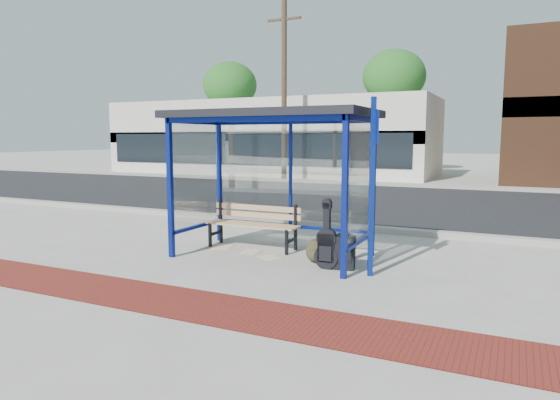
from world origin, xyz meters
The scene contains 19 objects.
ground centered at (0.00, 0.00, 0.00)m, with size 120.00×120.00×0.00m, color #B2ADA0.
brick_paver_strip centered at (0.00, -2.60, 0.01)m, with size 60.00×1.00×0.01m, color maroon.
curb_near centered at (0.00, 2.90, 0.06)m, with size 60.00×0.25×0.12m, color gray.
street_asphalt centered at (0.00, 8.00, 0.00)m, with size 60.00×10.00×0.00m, color black.
curb_far centered at (0.00, 13.10, 0.06)m, with size 60.00×0.25×0.12m, color gray.
far_sidewalk centered at (0.00, 15.00, 0.00)m, with size 60.00×4.00×0.01m, color #B2ADA0.
bus_shelter centered at (0.00, 0.07, 2.07)m, with size 3.30×1.80×2.42m.
storefront_white centered at (-9.00, 17.99, 2.00)m, with size 18.00×6.04×4.00m.
tree_left centered at (-14.00, 22.00, 5.45)m, with size 3.60×3.60×7.03m.
tree_mid centered at (-3.00, 22.00, 5.45)m, with size 3.60×3.60×7.03m.
utility_pole_west centered at (-6.00, 13.40, 4.11)m, with size 1.60×0.24×8.00m.
bench centered at (-0.60, 0.46, 0.47)m, with size 1.74×0.43×0.82m.
guitar_bag centered at (1.10, -0.36, 0.37)m, with size 0.37×0.12×1.01m.
suitcase centered at (1.35, -0.27, 0.26)m, with size 0.35×0.25×0.56m.
backpack centered at (0.80, -0.07, 0.18)m, with size 0.36×0.34×0.37m.
sign_post centered at (1.81, -0.45, 1.43)m, with size 0.16×0.30×2.55m.
newspaper_a centered at (-1.14, 0.25, 0.00)m, with size 0.43×0.34×0.01m, color white.
newspaper_b centered at (0.01, -0.11, 0.00)m, with size 0.37×0.29×0.01m, color white.
newspaper_c centered at (-0.49, 0.14, 0.00)m, with size 0.36×0.29×0.01m, color white.
Camera 1 is at (3.63, -7.35, 1.98)m, focal length 32.00 mm.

